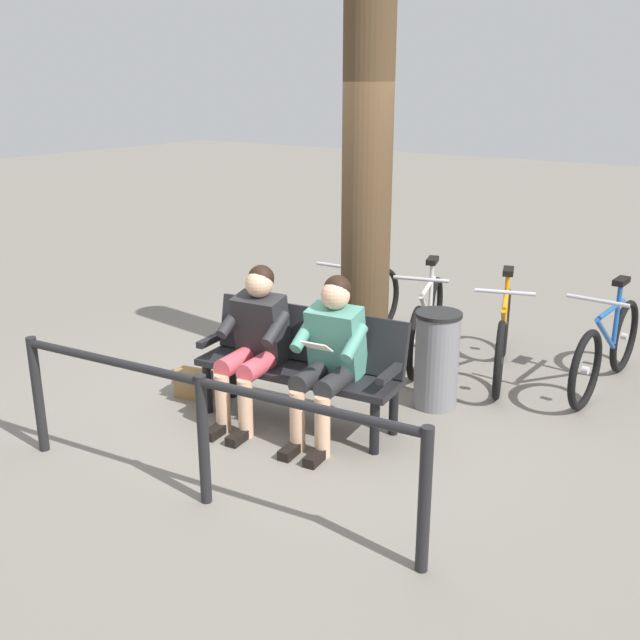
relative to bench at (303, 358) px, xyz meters
The scene contains 12 objects.
ground_plane 0.52m from the bench, 69.32° to the right, with size 40.00×40.00×0.00m, color slate.
bench is the anchor object (origin of this frame).
person_reading 0.39m from the bench, 159.13° to the left, with size 0.52×0.80×1.20m.
person_companion 0.39m from the bench, 33.45° to the left, with size 0.52×0.80×1.20m.
handbag 1.07m from the bench, 11.15° to the left, with size 0.30×0.14×0.24m, color olive.
tree_trunk 1.54m from the bench, 86.64° to the right, with size 0.41×0.41×3.37m, color #4C3823.
litter_bin 1.09m from the bench, 132.30° to the right, with size 0.37×0.37×0.79m.
bicycle_red 2.61m from the bench, 132.16° to the right, with size 0.48×1.68×0.94m.
bicycle_purple 1.96m from the bench, 117.96° to the right, with size 0.66×1.61×0.94m.
bicycle_blue 1.73m from the bench, 96.05° to the right, with size 0.63×1.62×0.94m.
bicycle_silver 1.80m from the bench, 72.28° to the right, with size 0.48×1.68×0.94m.
railing_fence 1.33m from the bench, 98.95° to the left, with size 2.91×0.39×0.85m.
Camera 1 is at (-3.14, 4.34, 2.51)m, focal length 41.55 mm.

